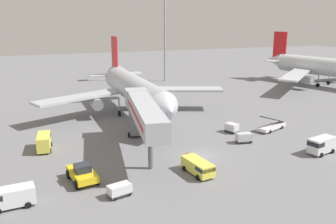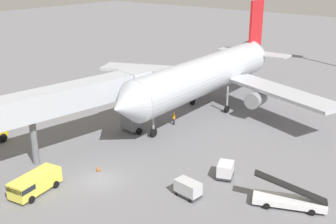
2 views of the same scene
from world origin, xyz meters
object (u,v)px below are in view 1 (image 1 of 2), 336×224
Objects in this scene: pushback_tug at (82,173)px; baggage_cart_mid_center at (244,137)px; belt_loader_truck at (272,126)px; baggage_cart_outer_right at (119,190)px; jet_bridge at (143,112)px; service_van_near_left at (10,197)px; service_van_outer_left at (44,141)px; baggage_cart_mid_left at (232,128)px; airplane_at_gate at (134,89)px; safety_cone_alpha at (187,153)px; service_van_near_right at (198,166)px; ground_crew_worker_foreground at (145,121)px; apron_light_mast at (165,18)px; airplane_background at (327,67)px; service_van_mid_right at (321,145)px.

pushback_tug reaches higher than baggage_cart_mid_center.
belt_loader_truck reaches higher than baggage_cart_outer_right.
jet_bridge reaches higher than baggage_cart_outer_right.
pushback_tug is 1.14× the size of service_van_near_left.
service_van_outer_left is (-4.08, 13.09, 0.25)m from pushback_tug.
belt_loader_truck reaches higher than baggage_cart_mid_left.
jet_bridge is 21.39m from service_van_near_left.
airplane_at_gate reaches higher than safety_cone_alpha.
pushback_tug is (-13.55, -27.48, -4.37)m from airplane_at_gate.
baggage_cart_mid_left is (23.14, 16.34, 0.08)m from baggage_cart_outer_right.
baggage_cart_outer_right is at bearing -107.18° from airplane_at_gate.
ground_crew_worker_foreground is (-0.64, 22.18, -0.09)m from service_van_near_right.
service_van_near_left is (-17.68, -11.03, -4.85)m from jet_bridge.
service_van_near_right is at bearing -88.83° from airplane_at_gate.
ground_crew_worker_foreground is 50.34m from apron_light_mast.
service_van_near_right is 11.00m from baggage_cart_outer_right.
airplane_at_gate is 68.52× the size of safety_cone_alpha.
airplane_background reaches higher than ground_crew_worker_foreground.
baggage_cart_mid_left is at bearing 13.23° from jet_bridge.
service_van_outer_left is 0.11× the size of airplane_background.
service_van_mid_right is 11.31m from baggage_cart_mid_center.
baggage_cart_outer_right is (-10.10, -32.67, -4.67)m from airplane_at_gate.
pushback_tug is at bearing 169.18° from service_van_near_right.
service_van_near_left is 1.71× the size of baggage_cart_outer_right.
service_van_outer_left is at bearing 155.28° from safety_cone_alpha.
belt_loader_truck is 7.37m from baggage_cart_mid_left.
service_van_near_left is at bearing 173.16° from baggage_cart_outer_right.
apron_light_mast is at bearing 74.16° from safety_cone_alpha.
jet_bridge is 15.79m from service_van_outer_left.
ground_crew_worker_foreground is at bearing -160.77° from airplane_background.
service_van_near_right is 0.20× the size of apron_light_mast.
apron_light_mast is (40.03, 66.62, 17.39)m from service_van_near_left.
apron_light_mast reaches higher than service_van_mid_right.
pushback_tug is 34.05m from service_van_mid_right.
service_van_mid_right is 0.18× the size of apron_light_mast.
baggage_cart_mid_left is (-7.39, 13.14, -0.48)m from service_van_mid_right.
service_van_mid_right is 19.52m from safety_cone_alpha.
airplane_at_gate is 21.39m from baggage_cart_mid_left.
jet_bridge is 8.33× the size of baggage_cart_mid_center.
service_van_outer_left reaches higher than safety_cone_alpha.
baggage_cart_outer_right is 1.15× the size of baggage_cart_mid_left.
ground_crew_worker_foreground is at bearing 155.12° from belt_loader_truck.
belt_loader_truck reaches higher than service_van_near_left.
belt_loader_truck is 55.73m from apron_light_mast.
apron_light_mast reaches higher than service_van_outer_left.
ground_crew_worker_foreground is 3.19× the size of safety_cone_alpha.
safety_cone_alpha is at bearing -24.72° from service_van_outer_left.
service_van_near_left is 1.95× the size of baggage_cart_mid_left.
baggage_cart_outer_right is (7.54, -18.28, -0.56)m from service_van_outer_left.
jet_bridge is at bearing 151.33° from safety_cone_alpha.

